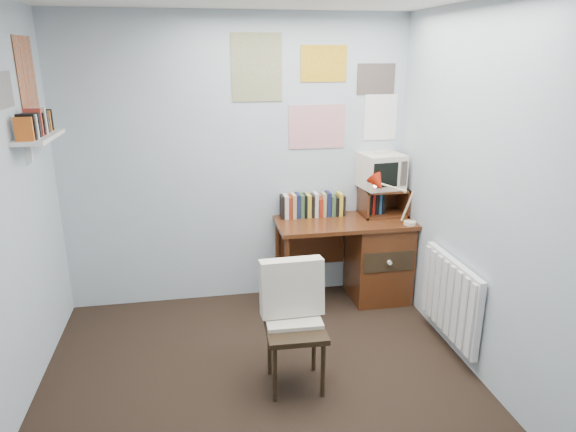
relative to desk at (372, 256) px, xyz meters
name	(u,v)px	position (x,y,z in m)	size (l,w,h in m)	color
ground	(269,417)	(-1.17, -1.48, -0.41)	(3.50, 3.50, 0.00)	black
back_wall	(238,163)	(-1.17, 0.27, 0.84)	(3.00, 0.02, 2.50)	#A5AFBC
right_wall	(514,213)	(0.33, -1.48, 0.84)	(0.02, 3.50, 2.50)	#A5AFBC
desk	(372,256)	(0.00, 0.00, 0.00)	(1.20, 0.55, 0.76)	#532813
desk_chair	(295,331)	(-0.95, -1.18, 0.01)	(0.43, 0.41, 0.83)	black
desk_lamp	(411,203)	(0.25, -0.21, 0.55)	(0.27, 0.23, 0.38)	red
tv_riser	(383,201)	(0.12, 0.11, 0.48)	(0.40, 0.30, 0.25)	#532813
crt_tv	(381,169)	(0.09, 0.13, 0.77)	(0.35, 0.33, 0.33)	beige
book_row	(314,204)	(-0.51, 0.18, 0.46)	(0.60, 0.14, 0.22)	#532813
radiator	(451,298)	(0.29, -0.93, 0.01)	(0.09, 0.80, 0.60)	white
wall_shelf	(39,137)	(-2.57, -0.38, 1.21)	(0.20, 0.62, 0.24)	white
posters_back	(318,92)	(-0.47, 0.26, 1.44)	(1.20, 0.01, 0.90)	white
posters_left	(15,79)	(-2.67, -0.38, 1.59)	(0.01, 0.70, 0.60)	white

